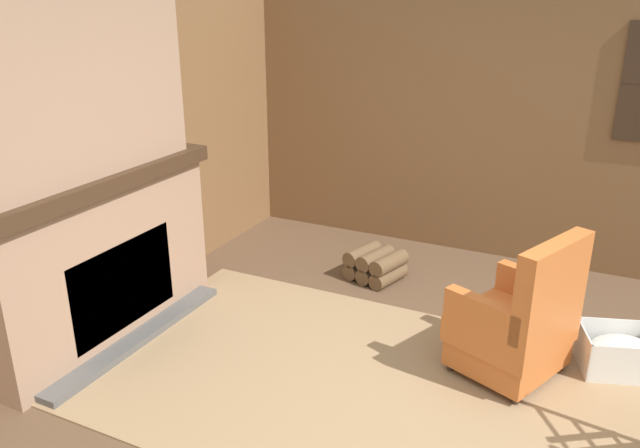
{
  "coord_description": "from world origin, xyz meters",
  "views": [
    {
      "loc": [
        0.66,
        -2.95,
        2.38
      ],
      "look_at": [
        -1.06,
        0.59,
        0.9
      ],
      "focal_mm": 35.0,
      "sensor_mm": 36.0,
      "label": 1
    }
  ],
  "objects_px": {
    "laundry_basket": "(621,352)",
    "storage_case": "(157,139)",
    "decorative_plate_on_mantel": "(91,152)",
    "firewood_stack": "(375,265)",
    "armchair": "(517,325)"
  },
  "relations": [
    {
      "from": "firewood_stack",
      "to": "armchair",
      "type": "bearing_deg",
      "value": -35.81
    },
    {
      "from": "laundry_basket",
      "to": "firewood_stack",
      "type": "bearing_deg",
      "value": 162.76
    },
    {
      "from": "armchair",
      "to": "decorative_plate_on_mantel",
      "type": "height_order",
      "value": "decorative_plate_on_mantel"
    },
    {
      "from": "armchair",
      "to": "storage_case",
      "type": "height_order",
      "value": "storage_case"
    },
    {
      "from": "decorative_plate_on_mantel",
      "to": "firewood_stack",
      "type": "bearing_deg",
      "value": 47.23
    },
    {
      "from": "firewood_stack",
      "to": "laundry_basket",
      "type": "height_order",
      "value": "laundry_basket"
    },
    {
      "from": "armchair",
      "to": "laundry_basket",
      "type": "distance_m",
      "value": 0.76
    },
    {
      "from": "armchair",
      "to": "laundry_basket",
      "type": "bearing_deg",
      "value": -128.64
    },
    {
      "from": "firewood_stack",
      "to": "storage_case",
      "type": "xyz_separation_m",
      "value": [
        -1.48,
        -0.96,
        1.17
      ]
    },
    {
      "from": "laundry_basket",
      "to": "storage_case",
      "type": "distance_m",
      "value": 3.66
    },
    {
      "from": "decorative_plate_on_mantel",
      "to": "armchair",
      "type": "bearing_deg",
      "value": 12.96
    },
    {
      "from": "laundry_basket",
      "to": "decorative_plate_on_mantel",
      "type": "xyz_separation_m",
      "value": [
        -3.47,
        -1.01,
        1.2
      ]
    },
    {
      "from": "laundry_basket",
      "to": "decorative_plate_on_mantel",
      "type": "distance_m",
      "value": 3.81
    },
    {
      "from": "armchair",
      "to": "storage_case",
      "type": "xyz_separation_m",
      "value": [
        -2.82,
        0.01,
        0.93
      ]
    },
    {
      "from": "laundry_basket",
      "to": "storage_case",
      "type": "bearing_deg",
      "value": -174.28
    }
  ]
}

